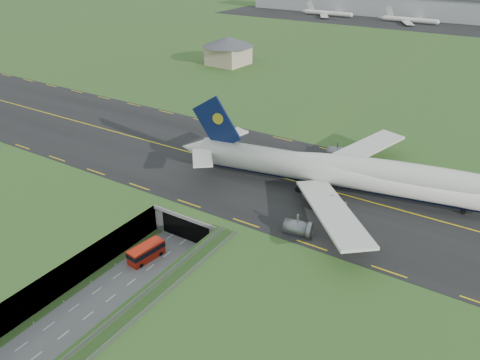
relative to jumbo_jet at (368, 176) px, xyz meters
The scene contains 10 objects.
ground 45.94m from the jumbo_jet, 128.95° to the right, with size 900.00×900.00×0.00m, color #315E25.
airfield_deck 45.31m from the jumbo_jet, 128.95° to the right, with size 800.00×800.00×6.00m, color gray.
trench_road 51.82m from the jumbo_jet, 123.60° to the right, with size 12.00×75.00×0.20m, color slate.
taxiway 28.52m from the jumbo_jet, behind, with size 800.00×44.00×0.18m, color black.
tunnel_portal 34.18m from the jumbo_jet, 147.34° to the right, with size 17.00×22.30×6.00m.
guideway 56.71m from the jumbo_jet, 107.56° to the right, with size 3.00×53.00×7.05m.
jumbo_jet is the anchor object (origin of this frame).
shuttle_tram 47.99m from the jumbo_jet, 130.34° to the right, with size 3.78×7.75×3.04m.
service_building 122.92m from the jumbo_jet, 137.40° to the left, with size 23.43×23.43×12.08m.
cargo_terminal 266.24m from the jumbo_jet, 96.06° to the left, with size 320.00×67.00×15.60m.
Camera 1 is at (52.22, -53.65, 55.47)m, focal length 35.00 mm.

